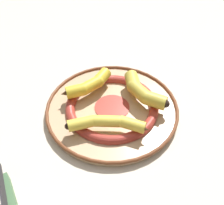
{
  "coord_description": "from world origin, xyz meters",
  "views": [
    {
      "loc": [
        -0.48,
        0.25,
        0.55
      ],
      "look_at": [
        -0.03,
        0.0,
        0.04
      ],
      "focal_mm": 42.0,
      "sensor_mm": 36.0,
      "label": 1
    }
  ],
  "objects_px": {
    "decorative_bowl": "(112,108)",
    "banana_b": "(89,85)",
    "banana_a": "(107,123)",
    "banana_c": "(141,90)"
  },
  "relations": [
    {
      "from": "decorative_bowl",
      "to": "banana_b",
      "type": "xyz_separation_m",
      "value": [
        0.08,
        0.03,
        0.04
      ]
    },
    {
      "from": "banana_b",
      "to": "banana_c",
      "type": "xyz_separation_m",
      "value": [
        -0.09,
        -0.12,
        0.0
      ]
    },
    {
      "from": "banana_b",
      "to": "banana_c",
      "type": "bearing_deg",
      "value": -49.26
    },
    {
      "from": "decorative_bowl",
      "to": "banana_a",
      "type": "xyz_separation_m",
      "value": [
        -0.07,
        0.05,
        0.03
      ]
    },
    {
      "from": "decorative_bowl",
      "to": "banana_c",
      "type": "bearing_deg",
      "value": -97.88
    },
    {
      "from": "banana_c",
      "to": "decorative_bowl",
      "type": "bearing_deg",
      "value": -104.25
    },
    {
      "from": "decorative_bowl",
      "to": "banana_c",
      "type": "distance_m",
      "value": 0.1
    },
    {
      "from": "banana_b",
      "to": "decorative_bowl",
      "type": "bearing_deg",
      "value": -79.8
    },
    {
      "from": "banana_b",
      "to": "banana_c",
      "type": "height_order",
      "value": "banana_c"
    },
    {
      "from": "banana_a",
      "to": "banana_b",
      "type": "height_order",
      "value": "banana_b"
    }
  ]
}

